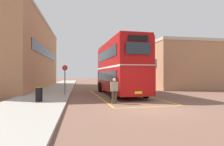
{
  "coord_description": "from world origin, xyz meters",
  "views": [
    {
      "loc": [
        -3.73,
        -9.76,
        1.85
      ],
      "look_at": [
        -0.39,
        9.55,
        1.99
      ],
      "focal_mm": 30.63,
      "sensor_mm": 36.0,
      "label": 1
    }
  ],
  "objects_px": {
    "double_decker_bus": "(119,67)",
    "pedestrian_boarding": "(114,89)",
    "single_deck_bus": "(113,75)",
    "litter_bin": "(39,94)",
    "bus_stop_sign": "(65,77)"
  },
  "relations": [
    {
      "from": "single_deck_bus",
      "to": "pedestrian_boarding",
      "type": "distance_m",
      "value": 24.98
    },
    {
      "from": "double_decker_bus",
      "to": "litter_bin",
      "type": "height_order",
      "value": "double_decker_bus"
    },
    {
      "from": "single_deck_bus",
      "to": "double_decker_bus",
      "type": "bearing_deg",
      "value": -98.61
    },
    {
      "from": "single_deck_bus",
      "to": "bus_stop_sign",
      "type": "bearing_deg",
      "value": -110.82
    },
    {
      "from": "litter_bin",
      "to": "bus_stop_sign",
      "type": "xyz_separation_m",
      "value": [
        1.35,
        3.46,
        1.04
      ]
    },
    {
      "from": "double_decker_bus",
      "to": "litter_bin",
      "type": "distance_m",
      "value": 7.8
    },
    {
      "from": "double_decker_bus",
      "to": "pedestrian_boarding",
      "type": "xyz_separation_m",
      "value": [
        -1.45,
        -5.24,
        -1.59
      ]
    },
    {
      "from": "double_decker_bus",
      "to": "single_deck_bus",
      "type": "relative_size",
      "value": 1.13
    },
    {
      "from": "single_deck_bus",
      "to": "litter_bin",
      "type": "xyz_separation_m",
      "value": [
        -9.06,
        -23.76,
        -1.04
      ]
    },
    {
      "from": "double_decker_bus",
      "to": "litter_bin",
      "type": "relative_size",
      "value": 10.82
    },
    {
      "from": "single_deck_bus",
      "to": "pedestrian_boarding",
      "type": "relative_size",
      "value": 5.39
    },
    {
      "from": "double_decker_bus",
      "to": "single_deck_bus",
      "type": "height_order",
      "value": "double_decker_bus"
    },
    {
      "from": "pedestrian_boarding",
      "to": "litter_bin",
      "type": "relative_size",
      "value": 1.77
    },
    {
      "from": "single_deck_bus",
      "to": "pedestrian_boarding",
      "type": "bearing_deg",
      "value": -100.09
    },
    {
      "from": "pedestrian_boarding",
      "to": "litter_bin",
      "type": "xyz_separation_m",
      "value": [
        -4.69,
        0.82,
        -0.32
      ]
    }
  ]
}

